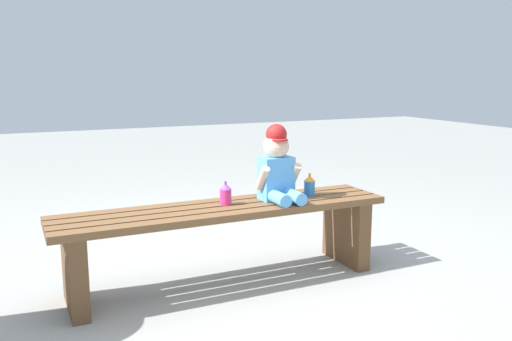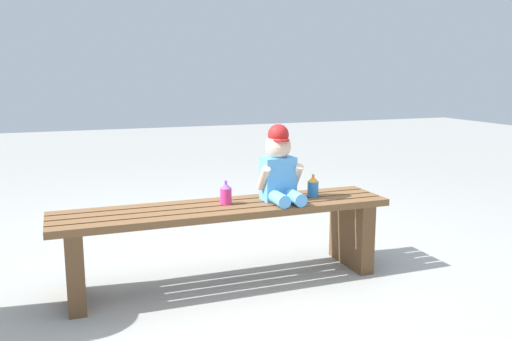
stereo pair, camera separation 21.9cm
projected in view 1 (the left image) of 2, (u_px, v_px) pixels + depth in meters
name	position (u px, v px, depth m)	size (l,w,h in m)	color
ground_plane	(226.00, 282.00, 2.82)	(16.00, 16.00, 0.00)	#999993
park_bench	(225.00, 230.00, 2.76)	(1.73, 0.37, 0.41)	brown
child_figure	(278.00, 167.00, 2.84)	(0.23, 0.27, 0.40)	#59A5E5
sippy_cup_left	(226.00, 194.00, 2.75)	(0.06, 0.06, 0.12)	#E5337F
sippy_cup_right	(309.00, 185.00, 2.96)	(0.06, 0.06, 0.12)	#338CE5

